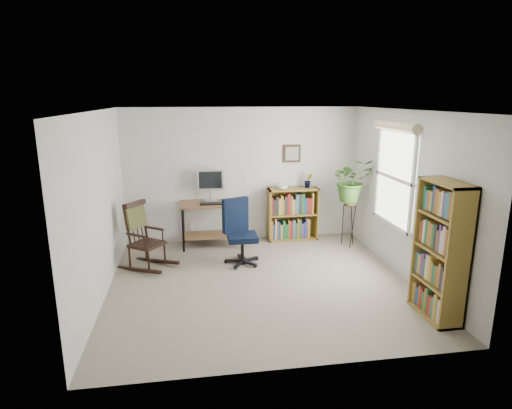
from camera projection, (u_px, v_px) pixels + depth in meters
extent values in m
cube|color=gray|center=(260.00, 283.00, 6.08)|extent=(4.20, 4.00, 0.00)
cube|color=silver|center=(261.00, 110.00, 5.50)|extent=(4.20, 4.00, 0.00)
cube|color=silver|center=(242.00, 175.00, 7.70)|extent=(4.20, 0.00, 2.40)
cube|color=silver|center=(297.00, 252.00, 3.87)|extent=(4.20, 0.00, 2.40)
cube|color=silver|center=(99.00, 207.00, 5.47)|extent=(0.00, 4.00, 2.40)
cube|color=silver|center=(405.00, 196.00, 6.11)|extent=(0.00, 4.00, 2.40)
cube|color=black|center=(212.00, 204.00, 7.31)|extent=(0.40, 0.15, 0.02)
imported|color=#346122|center=(353.00, 159.00, 7.23)|extent=(1.69, 1.88, 1.46)
imported|color=#346122|center=(308.00, 185.00, 7.77)|extent=(0.13, 0.24, 0.11)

